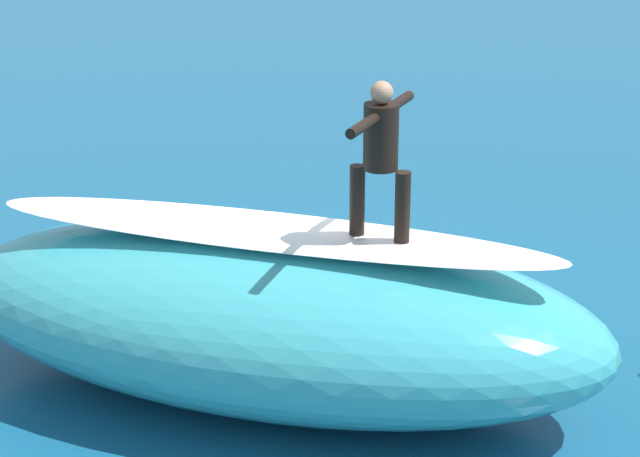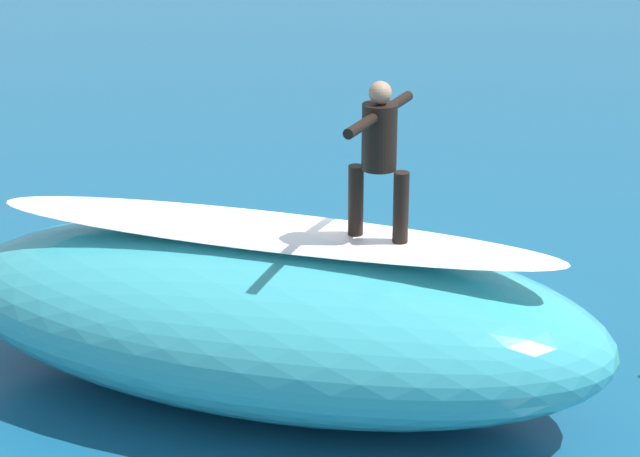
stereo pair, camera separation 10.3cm
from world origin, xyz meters
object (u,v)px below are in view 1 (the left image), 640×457
(surfboard_paddling, at_px, (276,277))
(surfer_paddling, at_px, (283,261))
(surfer_riding, at_px, (381,148))
(surfboard_riding, at_px, (379,242))

(surfboard_paddling, distance_m, surfer_paddling, 0.21)
(surfboard_paddling, bearing_deg, surfer_riding, 61.77)
(surfboard_riding, distance_m, surfboard_paddling, 3.61)
(surfboard_riding, relative_size, surfer_riding, 1.36)
(surfboard_paddling, bearing_deg, surfboard_riding, 61.77)
(surfboard_paddling, height_order, surfer_paddling, surfer_paddling)
(surfboard_riding, xyz_separation_m, surfboard_paddling, (1.27, -2.94, -1.66))
(surfboard_riding, distance_m, surfer_paddling, 3.60)
(surfer_riding, bearing_deg, surfboard_riding, -159.29)
(surfer_riding, xyz_separation_m, surfboard_paddling, (1.27, -2.94, -2.55))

